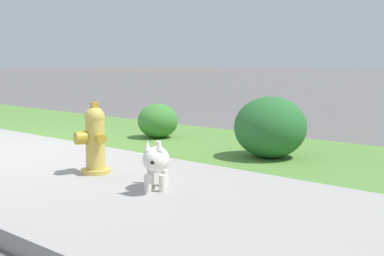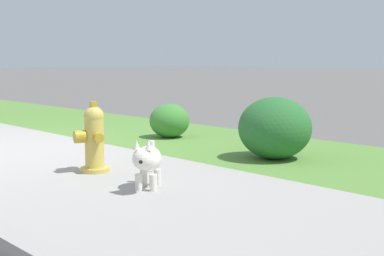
% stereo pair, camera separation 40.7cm
% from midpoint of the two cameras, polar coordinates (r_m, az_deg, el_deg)
% --- Properties ---
extents(grass_verge, '(18.00, 2.32, 0.01)m').
position_cam_midpoint_polar(grass_verge, '(7.95, -3.06, -0.41)').
color(grass_verge, '#568438').
rests_on(grass_verge, ground).
extents(fire_hydrant_at_driveway, '(0.37, 0.34, 0.68)m').
position_cam_midpoint_polar(fire_hydrant_at_driveway, '(5.12, -8.23, -1.18)').
color(fire_hydrant_at_driveway, gold).
rests_on(fire_hydrant_at_driveway, ground).
extents(small_white_dog, '(0.40, 0.43, 0.45)m').
position_cam_midpoint_polar(small_white_dog, '(4.39, -2.20, -3.50)').
color(small_white_dog, silver).
rests_on(small_white_dog, ground).
extents(shrub_bush_mid_verge, '(0.55, 0.55, 0.47)m').
position_cam_midpoint_polar(shrub_bush_mid_verge, '(7.36, -0.84, 0.78)').
color(shrub_bush_mid_verge, '#3D7F33').
rests_on(shrub_bush_mid_verge, ground).
extents(shrub_bush_near_lamp, '(0.79, 0.79, 0.67)m').
position_cam_midpoint_polar(shrub_bush_near_lamp, '(5.87, 10.80, -0.02)').
color(shrub_bush_near_lamp, '#28662D').
rests_on(shrub_bush_near_lamp, ground).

